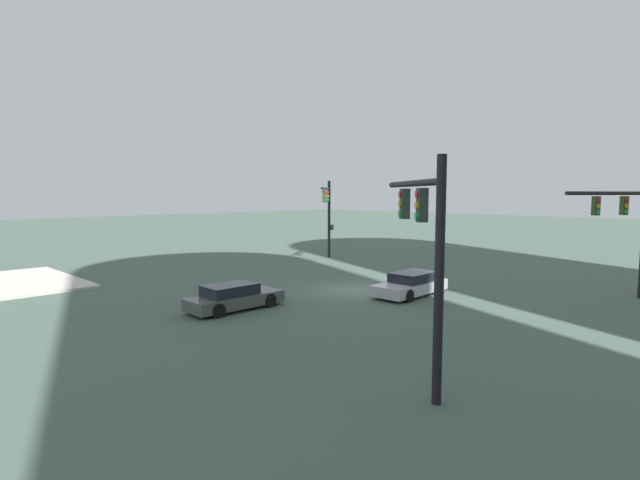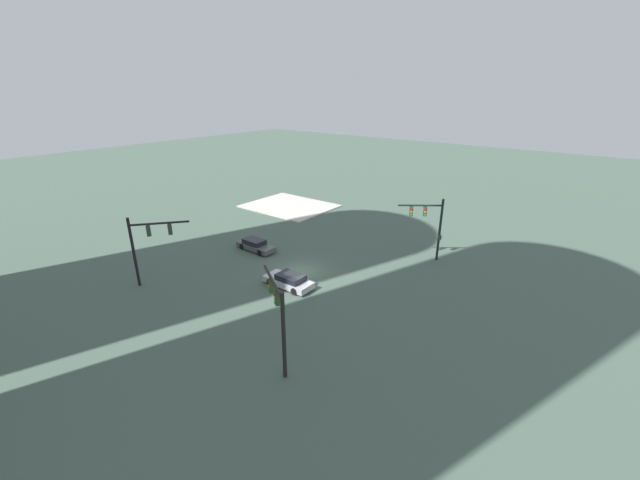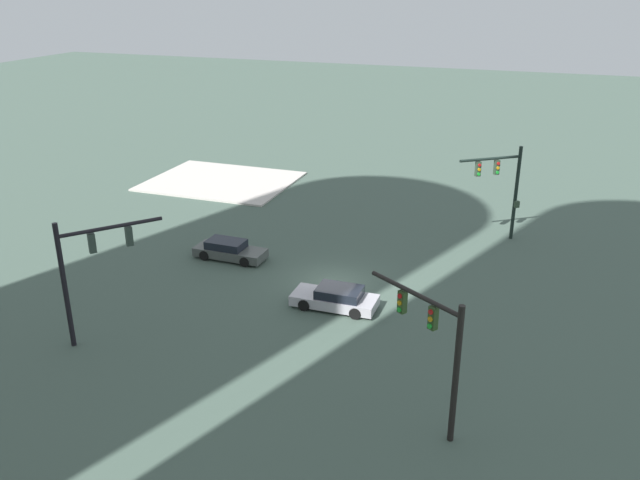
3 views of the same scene
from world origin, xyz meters
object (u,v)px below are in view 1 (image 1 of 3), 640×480
traffic_signal_opposite_side (426,237)px  sedan_car_waiting_far (411,284)px  traffic_signal_cross_street (328,208)px  sedan_car_approaching (234,297)px  traffic_signal_near_corner (627,222)px

traffic_signal_opposite_side → sedan_car_waiting_far: 12.88m
traffic_signal_opposite_side → traffic_signal_cross_street: traffic_signal_cross_street is taller
traffic_signal_opposite_side → sedan_car_approaching: 11.89m
traffic_signal_cross_street → sedan_car_approaching: bearing=-6.5°
traffic_signal_opposite_side → sedan_car_waiting_far: bearing=-14.9°
traffic_signal_near_corner → sedan_car_approaching: (15.26, -12.32, -3.39)m
traffic_signal_opposite_side → traffic_signal_cross_street: 26.67m
traffic_signal_cross_street → traffic_signal_opposite_side: bearing=13.1°
traffic_signal_near_corner → sedan_car_waiting_far: bearing=-18.1°
traffic_signal_near_corner → sedan_car_waiting_far: traffic_signal_near_corner is taller
traffic_signal_opposite_side → sedan_car_approaching: size_ratio=1.37×
traffic_signal_opposite_side → sedan_car_waiting_far: size_ratio=1.37×
sedan_car_waiting_far → traffic_signal_near_corner: bearing=128.6°
sedan_car_approaching → sedan_car_waiting_far: 9.41m
traffic_signal_near_corner → traffic_signal_cross_street: traffic_signal_cross_street is taller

